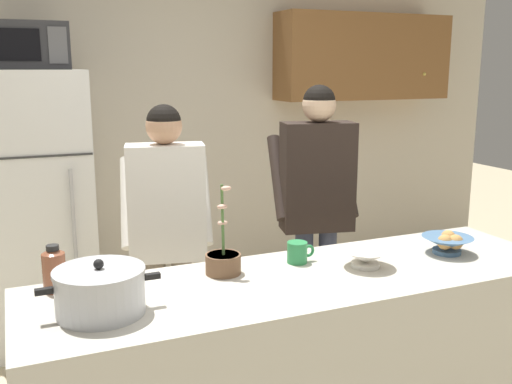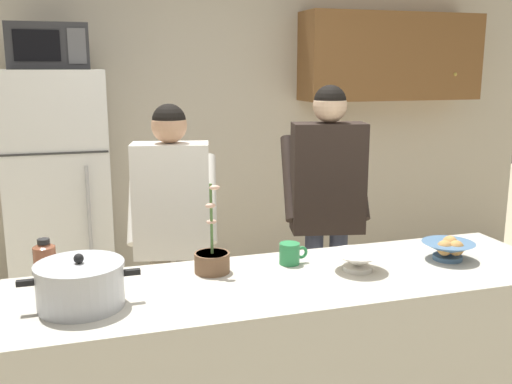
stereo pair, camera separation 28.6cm
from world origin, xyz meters
The scene contains 12 objects.
back_wall_unit centered at (0.24, 2.26, 1.38)m, with size 6.00×0.48×2.60m.
kitchen_island centered at (0.00, 0.00, 0.46)m, with size 2.33×0.68×0.92m, color beige.
refrigerator centered at (-0.96, 1.85, 0.88)m, with size 0.64×0.68×1.76m.
microwave centered at (-0.96, 1.83, 1.90)m, with size 0.48×0.37×0.28m.
person_near_pot centered at (-0.37, 0.90, 0.99)m, with size 0.55×0.49×1.59m.
person_by_sink centered at (0.57, 0.96, 1.05)m, with size 0.58×0.50×1.68m.
cooking_pot centered at (-0.85, -0.05, 1.00)m, with size 0.43×0.32×0.20m.
coffee_mug centered at (0.04, 0.17, 0.97)m, with size 0.13×0.09×0.10m.
bread_bowl centered at (0.74, 0.01, 0.97)m, with size 0.24×0.24×0.10m.
empty_bowl centered at (0.28, 0.00, 0.97)m, with size 0.23×0.23×0.08m.
bottle_near_edge centered at (-0.98, 0.24, 1.01)m, with size 0.09×0.09×0.19m.
potted_orchid centered at (-0.31, 0.17, 0.98)m, with size 0.15×0.15×0.38m.
Camera 1 is at (-1.10, -2.03, 1.77)m, focal length 40.79 mm.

